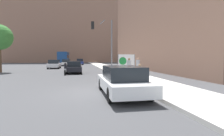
# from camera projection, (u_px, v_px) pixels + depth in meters

# --- Properties ---
(ground_plane) EXTENTS (160.00, 160.00, 0.00)m
(ground_plane) POSITION_uv_depth(u_px,v_px,m) (99.00, 92.00, 9.10)
(ground_plane) COLOR #444447
(sidewalk_curb) EXTENTS (3.08, 90.00, 0.16)m
(sidewalk_curb) POSITION_uv_depth(u_px,v_px,m) (114.00, 70.00, 24.50)
(sidewalk_curb) COLOR beige
(sidewalk_curb) RESTS_ON ground_plane
(building_backdrop_far) EXTENTS (52.00, 12.00, 31.83)m
(building_backdrop_far) POSITION_uv_depth(u_px,v_px,m) (76.00, 22.00, 68.48)
(building_backdrop_far) COLOR #936B56
(building_backdrop_far) RESTS_ON ground_plane
(building_backdrop_right) EXTENTS (10.00, 32.00, 19.16)m
(building_backdrop_right) POSITION_uv_depth(u_px,v_px,m) (171.00, 9.00, 27.61)
(building_backdrop_right) COLOR #936B56
(building_backdrop_right) RESTS_ON ground_plane
(seated_protester) EXTENTS (0.93, 0.77, 1.20)m
(seated_protester) POSITION_uv_depth(u_px,v_px,m) (140.00, 72.00, 12.54)
(seated_protester) COLOR #474C56
(seated_protester) RESTS_ON sidewalk_curb
(jogger_on_sidewalk) EXTENTS (0.34, 0.34, 1.62)m
(jogger_on_sidewalk) POSITION_uv_depth(u_px,v_px,m) (129.00, 68.00, 14.44)
(jogger_on_sidewalk) COLOR #334775
(jogger_on_sidewalk) RESTS_ON sidewalk_curb
(pedestrian_behind) EXTENTS (0.34, 0.34, 1.65)m
(pedestrian_behind) POSITION_uv_depth(u_px,v_px,m) (138.00, 66.00, 15.88)
(pedestrian_behind) COLOR #334775
(pedestrian_behind) RESTS_ON sidewalk_curb
(protest_banner) EXTENTS (1.78, 0.06, 1.97)m
(protest_banner) POSITION_uv_depth(u_px,v_px,m) (126.00, 64.00, 17.50)
(protest_banner) COLOR slate
(protest_banner) RESTS_ON sidewalk_curb
(traffic_light_pole) EXTENTS (2.43, 2.20, 5.94)m
(traffic_light_pole) POSITION_uv_depth(u_px,v_px,m) (105.00, 37.00, 19.81)
(traffic_light_pole) COLOR slate
(traffic_light_pole) RESTS_ON sidewalk_curb
(parked_car_curbside) EXTENTS (1.87, 4.78, 1.39)m
(parked_car_curbside) POSITION_uv_depth(u_px,v_px,m) (122.00, 80.00, 8.42)
(parked_car_curbside) COLOR white
(parked_car_curbside) RESTS_ON ground_plane
(car_on_road_nearest) EXTENTS (1.70, 4.35, 1.40)m
(car_on_road_nearest) POSITION_uv_depth(u_px,v_px,m) (74.00, 67.00, 20.39)
(car_on_road_nearest) COLOR black
(car_on_road_nearest) RESTS_ON ground_plane
(car_on_road_midblock) EXTENTS (1.86, 4.34, 1.47)m
(car_on_road_midblock) POSITION_uv_depth(u_px,v_px,m) (54.00, 64.00, 29.25)
(car_on_road_midblock) COLOR silver
(car_on_road_midblock) RESTS_ON ground_plane
(car_on_road_distant) EXTENTS (1.88, 4.51, 1.47)m
(car_on_road_distant) POSITION_uv_depth(u_px,v_px,m) (66.00, 63.00, 38.75)
(car_on_road_distant) COLOR white
(car_on_road_distant) RESTS_ON ground_plane
(car_on_road_far_lane) EXTENTS (1.74, 4.74, 1.53)m
(car_on_road_far_lane) POSITION_uv_depth(u_px,v_px,m) (80.00, 62.00, 44.65)
(car_on_road_far_lane) COLOR navy
(car_on_road_far_lane) RESTS_ON ground_plane
(city_bus_on_road) EXTENTS (2.50, 10.10, 3.37)m
(city_bus_on_road) POSITION_uv_depth(u_px,v_px,m) (64.00, 57.00, 49.90)
(city_bus_on_road) COLOR navy
(city_bus_on_road) RESTS_ON ground_plane
(motorcycle_on_road) EXTENTS (0.28, 2.19, 1.27)m
(motorcycle_on_road) POSITION_uv_depth(u_px,v_px,m) (65.00, 69.00, 18.56)
(motorcycle_on_road) COLOR white
(motorcycle_on_road) RESTS_ON ground_plane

